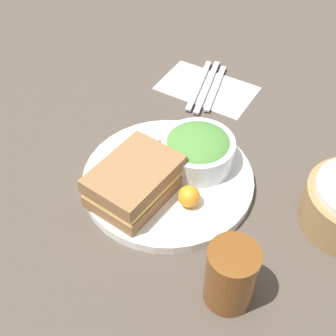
{
  "coord_description": "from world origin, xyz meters",
  "views": [
    {
      "loc": [
        0.46,
        0.28,
        0.61
      ],
      "look_at": [
        0.0,
        0.0,
        0.04
      ],
      "focal_mm": 50.0,
      "sensor_mm": 36.0,
      "label": 1
    }
  ],
  "objects_px": {
    "drink_glass": "(231,275)",
    "fork": "(199,85)",
    "salad_bowl": "(198,149)",
    "dressing_cup": "(159,139)",
    "sandwich": "(135,181)",
    "knife": "(207,86)",
    "spoon": "(215,88)",
    "plate": "(168,179)"
  },
  "relations": [
    {
      "from": "drink_glass",
      "to": "fork",
      "type": "distance_m",
      "value": 0.49
    },
    {
      "from": "salad_bowl",
      "to": "dressing_cup",
      "type": "relative_size",
      "value": 2.45
    },
    {
      "from": "sandwich",
      "to": "drink_glass",
      "type": "xyz_separation_m",
      "value": [
        0.08,
        0.21,
        0.0
      ]
    },
    {
      "from": "fork",
      "to": "knife",
      "type": "relative_size",
      "value": 0.95
    },
    {
      "from": "sandwich",
      "to": "spoon",
      "type": "height_order",
      "value": "sandwich"
    },
    {
      "from": "plate",
      "to": "spoon",
      "type": "height_order",
      "value": "plate"
    },
    {
      "from": "fork",
      "to": "spoon",
      "type": "xyz_separation_m",
      "value": [
        -0.01,
        0.03,
        0.0
      ]
    },
    {
      "from": "drink_glass",
      "to": "fork",
      "type": "xyz_separation_m",
      "value": [
        -0.41,
        -0.27,
        -0.05
      ]
    },
    {
      "from": "plate",
      "to": "knife",
      "type": "distance_m",
      "value": 0.28
    },
    {
      "from": "salad_bowl",
      "to": "spoon",
      "type": "xyz_separation_m",
      "value": [
        -0.22,
        -0.08,
        -0.04
      ]
    },
    {
      "from": "sandwich",
      "to": "fork",
      "type": "xyz_separation_m",
      "value": [
        -0.33,
        -0.06,
        -0.04
      ]
    },
    {
      "from": "dressing_cup",
      "to": "sandwich",
      "type": "bearing_deg",
      "value": 12.52
    },
    {
      "from": "fork",
      "to": "knife",
      "type": "distance_m",
      "value": 0.02
    },
    {
      "from": "knife",
      "to": "spoon",
      "type": "height_order",
      "value": "same"
    },
    {
      "from": "spoon",
      "to": "drink_glass",
      "type": "bearing_deg",
      "value": -164.73
    },
    {
      "from": "knife",
      "to": "spoon",
      "type": "xyz_separation_m",
      "value": [
        -0.0,
        0.02,
        0.0
      ]
    },
    {
      "from": "salad_bowl",
      "to": "drink_glass",
      "type": "xyz_separation_m",
      "value": [
        0.2,
        0.16,
        0.0
      ]
    },
    {
      "from": "dressing_cup",
      "to": "spoon",
      "type": "height_order",
      "value": "dressing_cup"
    },
    {
      "from": "knife",
      "to": "spoon",
      "type": "relative_size",
      "value": 1.17
    },
    {
      "from": "drink_glass",
      "to": "knife",
      "type": "height_order",
      "value": "drink_glass"
    },
    {
      "from": "spoon",
      "to": "plate",
      "type": "bearing_deg",
      "value": 176.35
    },
    {
      "from": "salad_bowl",
      "to": "fork",
      "type": "bearing_deg",
      "value": -152.63
    },
    {
      "from": "sandwich",
      "to": "fork",
      "type": "relative_size",
      "value": 0.86
    },
    {
      "from": "drink_glass",
      "to": "plate",
      "type": "bearing_deg",
      "value": -127.49
    },
    {
      "from": "dressing_cup",
      "to": "knife",
      "type": "height_order",
      "value": "dressing_cup"
    },
    {
      "from": "drink_glass",
      "to": "knife",
      "type": "distance_m",
      "value": 0.48
    },
    {
      "from": "sandwich",
      "to": "drink_glass",
      "type": "bearing_deg",
      "value": 69.41
    },
    {
      "from": "sandwich",
      "to": "plate",
      "type": "bearing_deg",
      "value": 157.45
    },
    {
      "from": "dressing_cup",
      "to": "knife",
      "type": "xyz_separation_m",
      "value": [
        -0.22,
        -0.02,
        -0.03
      ]
    },
    {
      "from": "salad_bowl",
      "to": "dressing_cup",
      "type": "bearing_deg",
      "value": -88.97
    },
    {
      "from": "sandwich",
      "to": "salad_bowl",
      "type": "bearing_deg",
      "value": 156.05
    },
    {
      "from": "salad_bowl",
      "to": "fork",
      "type": "height_order",
      "value": "salad_bowl"
    },
    {
      "from": "fork",
      "to": "spoon",
      "type": "distance_m",
      "value": 0.04
    },
    {
      "from": "dressing_cup",
      "to": "drink_glass",
      "type": "xyz_separation_m",
      "value": [
        0.19,
        0.23,
        0.02
      ]
    },
    {
      "from": "drink_glass",
      "to": "spoon",
      "type": "distance_m",
      "value": 0.48
    },
    {
      "from": "drink_glass",
      "to": "fork",
      "type": "relative_size",
      "value": 0.59
    },
    {
      "from": "dressing_cup",
      "to": "fork",
      "type": "distance_m",
      "value": 0.22
    },
    {
      "from": "fork",
      "to": "knife",
      "type": "height_order",
      "value": "same"
    },
    {
      "from": "plate",
      "to": "fork",
      "type": "height_order",
      "value": "plate"
    },
    {
      "from": "fork",
      "to": "spoon",
      "type": "height_order",
      "value": "same"
    },
    {
      "from": "plate",
      "to": "dressing_cup",
      "type": "bearing_deg",
      "value": -136.52
    },
    {
      "from": "dressing_cup",
      "to": "drink_glass",
      "type": "bearing_deg",
      "value": 50.3
    }
  ]
}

